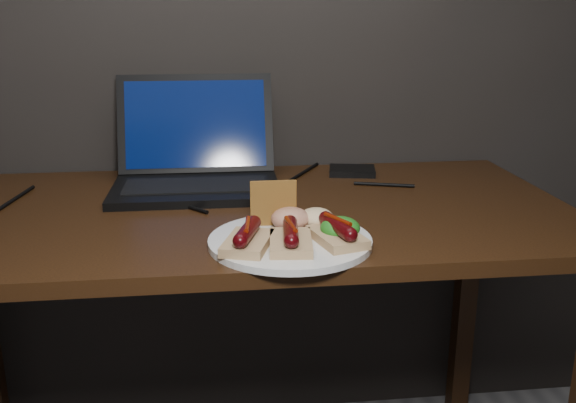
% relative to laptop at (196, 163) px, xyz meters
% --- Properties ---
extents(desk, '(1.40, 0.70, 0.75)m').
position_rel_laptop_xyz_m(desk, '(0.08, -0.17, -0.14)').
color(desk, '#381F0E').
rests_on(desk, ground).
extents(laptop, '(0.37, 0.33, 0.25)m').
position_rel_laptop_xyz_m(laptop, '(0.00, 0.00, 0.00)').
color(laptop, black).
rests_on(laptop, desk).
extents(hard_drive, '(0.13, 0.11, 0.02)m').
position_rel_laptop_xyz_m(hard_drive, '(0.38, 0.07, -0.05)').
color(hard_drive, black).
rests_on(hard_drive, desk).
extents(desk_cables, '(0.91, 0.39, 0.01)m').
position_rel_laptop_xyz_m(desk_cables, '(0.04, -0.04, -0.05)').
color(desk_cables, black).
rests_on(desk_cables, desk).
extents(plate, '(0.35, 0.35, 0.01)m').
position_rel_laptop_xyz_m(plate, '(0.17, -0.41, -0.05)').
color(plate, silver).
rests_on(plate, desk).
extents(bread_sausage_left, '(0.10, 0.13, 0.04)m').
position_rel_laptop_xyz_m(bread_sausage_left, '(0.09, -0.44, -0.03)').
color(bread_sausage_left, '#D9B37F').
rests_on(bread_sausage_left, plate).
extents(bread_sausage_center, '(0.08, 0.12, 0.04)m').
position_rel_laptop_xyz_m(bread_sausage_center, '(0.16, -0.45, -0.03)').
color(bread_sausage_center, '#D9B37F').
rests_on(bread_sausage_center, plate).
extents(bread_sausage_right, '(0.10, 0.13, 0.04)m').
position_rel_laptop_xyz_m(bread_sausage_right, '(0.25, -0.43, -0.03)').
color(bread_sausage_right, '#D9B37F').
rests_on(bread_sausage_right, plate).
extents(crispbread, '(0.09, 0.01, 0.08)m').
position_rel_laptop_xyz_m(crispbread, '(0.15, -0.33, -0.00)').
color(crispbread, '#AF7830').
rests_on(crispbread, plate).
extents(salad_greens, '(0.07, 0.07, 0.04)m').
position_rel_laptop_xyz_m(salad_greens, '(0.25, -0.42, -0.02)').
color(salad_greens, '#195D12').
rests_on(salad_greens, plate).
extents(salsa_mound, '(0.07, 0.07, 0.04)m').
position_rel_laptop_xyz_m(salsa_mound, '(0.18, -0.36, -0.02)').
color(salsa_mound, '#9C0F11').
rests_on(salsa_mound, plate).
extents(coleslaw_mound, '(0.06, 0.06, 0.04)m').
position_rel_laptop_xyz_m(coleslaw_mound, '(0.22, -0.35, -0.03)').
color(coleslaw_mound, silver).
rests_on(coleslaw_mound, plate).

